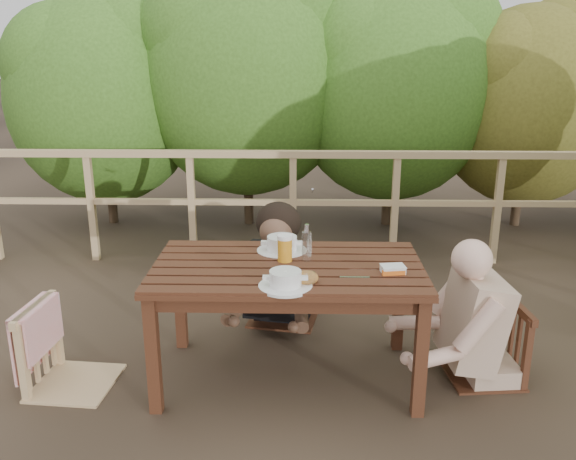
{
  "coord_description": "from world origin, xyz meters",
  "views": [
    {
      "loc": [
        0.07,
        -3.19,
        1.91
      ],
      "look_at": [
        0.0,
        0.05,
        0.9
      ],
      "focal_mm": 37.85,
      "sensor_mm": 36.0,
      "label": 1
    }
  ],
  "objects_px": {
    "soup_near": "(285,279)",
    "bottle": "(307,244)",
    "table": "(288,323)",
    "soup_far": "(282,244)",
    "butter_tub": "(393,270)",
    "bread_roll": "(306,278)",
    "chair_left": "(68,312)",
    "beer_glass": "(285,249)",
    "chair_far": "(284,257)",
    "tumbler": "(309,279)",
    "woman": "(284,227)",
    "chair_right": "(488,309)",
    "diner_right": "(498,265)"
  },
  "relations": [
    {
      "from": "soup_near",
      "to": "bottle",
      "type": "xyz_separation_m",
      "value": [
        0.11,
        0.37,
        0.07
      ]
    },
    {
      "from": "table",
      "to": "soup_far",
      "type": "height_order",
      "value": "soup_far"
    },
    {
      "from": "butter_tub",
      "to": "table",
      "type": "bearing_deg",
      "value": 159.83
    },
    {
      "from": "table",
      "to": "bread_roll",
      "type": "height_order",
      "value": "bread_roll"
    },
    {
      "from": "bread_roll",
      "to": "chair_left",
      "type": "bearing_deg",
      "value": 173.7
    },
    {
      "from": "table",
      "to": "soup_far",
      "type": "bearing_deg",
      "value": 99.44
    },
    {
      "from": "beer_glass",
      "to": "chair_far",
      "type": "bearing_deg",
      "value": 92.21
    },
    {
      "from": "chair_left",
      "to": "tumbler",
      "type": "relative_size",
      "value": 12.25
    },
    {
      "from": "woman",
      "to": "chair_right",
      "type": "bearing_deg",
      "value": 157.34
    },
    {
      "from": "woman",
      "to": "diner_right",
      "type": "distance_m",
      "value": 1.46
    },
    {
      "from": "butter_tub",
      "to": "bread_roll",
      "type": "bearing_deg",
      "value": -171.74
    },
    {
      "from": "bread_roll",
      "to": "chair_far",
      "type": "bearing_deg",
      "value": 97.98
    },
    {
      "from": "soup_near",
      "to": "beer_glass",
      "type": "distance_m",
      "value": 0.37
    },
    {
      "from": "chair_left",
      "to": "beer_glass",
      "type": "xyz_separation_m",
      "value": [
        1.21,
        0.17,
        0.32
      ]
    },
    {
      "from": "chair_far",
      "to": "bottle",
      "type": "relative_size",
      "value": 4.04
    },
    {
      "from": "beer_glass",
      "to": "tumbler",
      "type": "xyz_separation_m",
      "value": [
        0.14,
        -0.33,
        -0.05
      ]
    },
    {
      "from": "chair_left",
      "to": "woman",
      "type": "xyz_separation_m",
      "value": [
        1.19,
        0.94,
        0.22
      ]
    },
    {
      "from": "beer_glass",
      "to": "chair_left",
      "type": "bearing_deg",
      "value": -172.08
    },
    {
      "from": "soup_near",
      "to": "beer_glass",
      "type": "bearing_deg",
      "value": 91.98
    },
    {
      "from": "chair_far",
      "to": "chair_right",
      "type": "height_order",
      "value": "chair_far"
    },
    {
      "from": "chair_far",
      "to": "woman",
      "type": "bearing_deg",
      "value": 100.26
    },
    {
      "from": "diner_right",
      "to": "butter_tub",
      "type": "height_order",
      "value": "diner_right"
    },
    {
      "from": "soup_far",
      "to": "bread_roll",
      "type": "xyz_separation_m",
      "value": [
        0.14,
        -0.5,
        -0.01
      ]
    },
    {
      "from": "chair_left",
      "to": "chair_far",
      "type": "relative_size",
      "value": 0.99
    },
    {
      "from": "chair_left",
      "to": "bottle",
      "type": "height_order",
      "value": "bottle"
    },
    {
      "from": "table",
      "to": "butter_tub",
      "type": "xyz_separation_m",
      "value": [
        0.57,
        -0.12,
        0.38
      ]
    },
    {
      "from": "table",
      "to": "chair_right",
      "type": "relative_size",
      "value": 1.76
    },
    {
      "from": "chair_left",
      "to": "soup_far",
      "type": "xyz_separation_m",
      "value": [
        1.19,
        0.35,
        0.29
      ]
    },
    {
      "from": "chair_right",
      "to": "tumbler",
      "type": "xyz_separation_m",
      "value": [
        -1.04,
        -0.32,
        0.31
      ]
    },
    {
      "from": "soup_far",
      "to": "bottle",
      "type": "relative_size",
      "value": 1.31
    },
    {
      "from": "chair_far",
      "to": "table",
      "type": "bearing_deg",
      "value": -76.41
    },
    {
      "from": "table",
      "to": "chair_right",
      "type": "height_order",
      "value": "chair_right"
    },
    {
      "from": "chair_left",
      "to": "butter_tub",
      "type": "relative_size",
      "value": 7.18
    },
    {
      "from": "table",
      "to": "woman",
      "type": "bearing_deg",
      "value": 93.25
    },
    {
      "from": "chair_far",
      "to": "bread_roll",
      "type": "distance_m",
      "value": 1.11
    },
    {
      "from": "soup_near",
      "to": "chair_left",
      "type": "bearing_deg",
      "value": 170.97
    },
    {
      "from": "table",
      "to": "woman",
      "type": "relative_size",
      "value": 1.11
    },
    {
      "from": "bread_roll",
      "to": "bottle",
      "type": "height_order",
      "value": "bottle"
    },
    {
      "from": "beer_glass",
      "to": "bottle",
      "type": "xyz_separation_m",
      "value": [
        0.12,
        0.01,
        0.03
      ]
    },
    {
      "from": "bread_roll",
      "to": "bottle",
      "type": "xyz_separation_m",
      "value": [
        0.0,
        0.32,
        0.08
      ]
    },
    {
      "from": "diner_right",
      "to": "beer_glass",
      "type": "height_order",
      "value": "diner_right"
    },
    {
      "from": "chair_left",
      "to": "chair_right",
      "type": "relative_size",
      "value": 1.08
    },
    {
      "from": "tumbler",
      "to": "chair_far",
      "type": "bearing_deg",
      "value": 98.65
    },
    {
      "from": "soup_near",
      "to": "bread_roll",
      "type": "xyz_separation_m",
      "value": [
        0.11,
        0.05,
        -0.01
      ]
    },
    {
      "from": "table",
      "to": "soup_far",
      "type": "relative_size",
      "value": 5.01
    },
    {
      "from": "table",
      "to": "diner_right",
      "type": "bearing_deg",
      "value": 2.25
    },
    {
      "from": "diner_right",
      "to": "tumbler",
      "type": "distance_m",
      "value": 1.12
    },
    {
      "from": "chair_left",
      "to": "soup_near",
      "type": "bearing_deg",
      "value": -94.02
    },
    {
      "from": "chair_left",
      "to": "bottle",
      "type": "xyz_separation_m",
      "value": [
        1.34,
        0.18,
        0.35
      ]
    },
    {
      "from": "chair_left",
      "to": "bread_roll",
      "type": "height_order",
      "value": "chair_left"
    }
  ]
}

